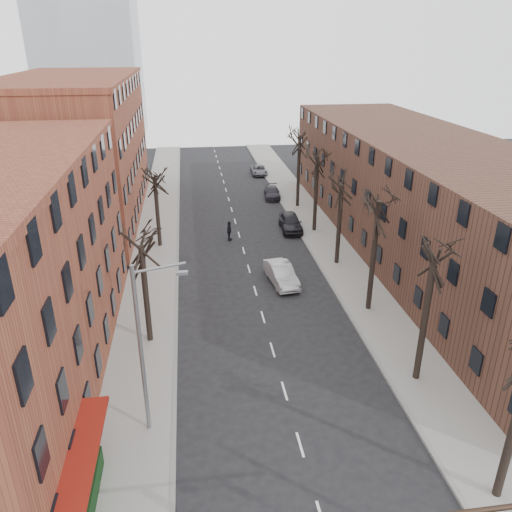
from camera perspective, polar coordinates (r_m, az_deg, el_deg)
name	(u,v)px	position (r m, az deg, el deg)	size (l,w,h in m)	color
sidewalk_left	(156,242)	(48.28, -11.32, 1.58)	(4.00, 90.00, 0.15)	gray
sidewalk_right	(320,234)	(49.77, 7.37, 2.54)	(4.00, 90.00, 0.15)	gray
building_left_far	(77,152)	(56.03, -19.80, 11.13)	(12.00, 28.00, 14.00)	brown
building_right	(426,197)	(46.57, 18.89, 6.36)	(12.00, 50.00, 10.00)	#4C2F23
awning_left	(91,503)	(24.30, -18.37, -25.19)	(1.20, 7.00, 0.15)	maroon
tree_right_a	(496,496)	(25.61, 25.70, -23.51)	(5.20, 5.20, 10.00)	black
tree_right_b	(415,379)	(30.66, 17.75, -13.26)	(5.20, 5.20, 10.80)	black
tree_right_c	(368,310)	(36.77, 12.66, -6.01)	(5.20, 5.20, 11.60)	black
tree_right_d	(336,264)	(43.50, 9.17, -0.88)	(5.20, 5.20, 10.00)	black
tree_right_e	(314,231)	(50.60, 6.65, 2.84)	(5.20, 5.20, 10.80)	black
tree_right_f	(297,207)	(57.94, 4.74, 5.64)	(5.20, 5.20, 11.60)	black
tree_left_a	(151,341)	(33.14, -11.96, -9.51)	(5.20, 5.20, 9.50)	black
tree_left_b	(160,246)	(47.36, -10.88, 1.07)	(5.20, 5.20, 9.50)	black
streetlight	(144,344)	(23.69, -12.67, -9.80)	(2.45, 0.22, 9.03)	slate
silver_sedan	(281,274)	(39.35, 2.90, -2.06)	(1.67, 4.79, 1.58)	#A2A3A8
parked_car_near	(291,222)	(50.37, 3.98, 3.87)	(1.99, 4.94, 1.68)	black
parked_car_mid	(272,192)	(60.99, 1.85, 7.27)	(1.80, 4.44, 1.29)	#23212A
parked_car_far	(259,170)	(71.83, 0.34, 9.79)	(2.08, 4.51, 1.25)	slate
pedestrian_crossing	(229,231)	(47.69, -3.08, 2.89)	(1.13, 0.47, 1.93)	black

